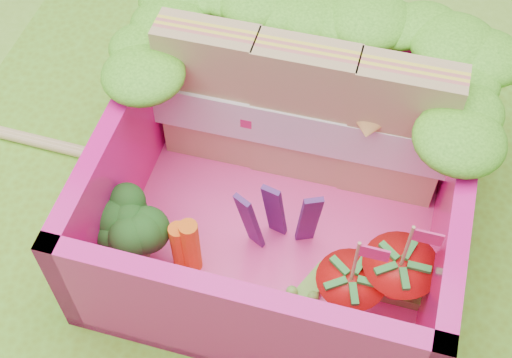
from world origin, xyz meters
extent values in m
plane|color=#7BB833|center=(0.00, 0.00, 0.00)|extent=(14.00, 14.00, 0.00)
cube|color=#70AA26|center=(0.00, 0.00, 0.01)|extent=(2.60, 2.60, 0.03)
cube|color=#FF419B|center=(0.22, 0.04, 0.06)|extent=(1.30, 1.30, 0.05)
cube|color=#EA1388|center=(0.22, 0.65, 0.31)|extent=(1.30, 0.07, 0.55)
cube|color=#EA1388|center=(0.22, -0.58, 0.31)|extent=(1.30, 0.07, 0.55)
cube|color=#EA1388|center=(-0.39, 0.04, 0.31)|extent=(0.07, 1.30, 0.55)
cube|color=#EA1388|center=(0.84, 0.04, 0.31)|extent=(0.07, 1.30, 0.55)
ellipsoid|color=#358E19|center=(-0.05, 0.62, 0.64)|extent=(0.30, 0.30, 0.11)
ellipsoid|color=#358E19|center=(0.06, 0.62, 0.64)|extent=(0.30, 0.30, 0.11)
ellipsoid|color=#358E19|center=(0.17, 0.62, 0.64)|extent=(0.30, 0.30, 0.11)
ellipsoid|color=#358E19|center=(0.28, 0.62, 0.64)|extent=(0.30, 0.30, 0.11)
ellipsoid|color=#358E19|center=(0.39, 0.62, 0.64)|extent=(0.30, 0.30, 0.11)
ellipsoid|color=#358E19|center=(0.50, 0.62, 0.64)|extent=(0.30, 0.30, 0.11)
ellipsoid|color=#358E19|center=(0.61, 0.62, 0.64)|extent=(0.30, 0.30, 0.11)
ellipsoid|color=#358E19|center=(0.72, 0.62, 0.64)|extent=(0.30, 0.30, 0.11)
ellipsoid|color=#358E19|center=(-0.36, 0.14, 0.64)|extent=(0.27, 0.27, 0.10)
ellipsoid|color=#358E19|center=(-0.36, 0.28, 0.64)|extent=(0.27, 0.27, 0.10)
ellipsoid|color=#358E19|center=(-0.36, 0.42, 0.64)|extent=(0.27, 0.27, 0.10)
ellipsoid|color=#358E19|center=(0.80, 0.14, 0.64)|extent=(0.27, 0.27, 0.10)
ellipsoid|color=#358E19|center=(0.80, 0.28, 0.64)|extent=(0.27, 0.27, 0.10)
ellipsoid|color=#358E19|center=(0.80, 0.42, 0.64)|extent=(0.27, 0.27, 0.10)
ellipsoid|color=#358E19|center=(0.80, 0.56, 0.64)|extent=(0.27, 0.27, 0.10)
cube|color=tan|center=(-0.15, 0.30, 0.41)|extent=(0.38, 0.15, 0.67)
cube|color=tan|center=(0.22, 0.30, 0.41)|extent=(0.38, 0.15, 0.67)
cube|color=tan|center=(0.59, 0.30, 0.41)|extent=(0.38, 0.15, 0.67)
cube|color=silver|center=(0.22, 0.30, 0.38)|extent=(1.21, 0.19, 0.20)
cylinder|color=#63A14E|center=(-0.28, -0.28, 0.16)|extent=(0.12, 0.12, 0.15)
ellipsoid|color=#15511E|center=(-0.28, -0.28, 0.29)|extent=(0.32, 0.32, 0.12)
cylinder|color=orange|center=(-0.09, -0.28, 0.20)|extent=(0.07, 0.07, 0.25)
cylinder|color=orange|center=(-0.05, -0.28, 0.22)|extent=(0.07, 0.07, 0.28)
cube|color=#431957|center=(0.14, -0.15, 0.27)|extent=(0.07, 0.05, 0.38)
cube|color=#431957|center=(0.22, -0.08, 0.27)|extent=(0.07, 0.03, 0.38)
cube|color=#431957|center=(0.35, -0.08, 0.27)|extent=(0.07, 0.05, 0.38)
cone|color=red|center=(0.54, -0.31, 0.20)|extent=(0.24, 0.24, 0.24)
cylinder|color=tan|center=(0.54, -0.31, 0.44)|extent=(0.01, 0.01, 0.24)
cube|color=#E82676|center=(0.59, -0.31, 0.52)|extent=(0.10, 0.01, 0.06)
cone|color=red|center=(0.70, -0.22, 0.21)|extent=(0.27, 0.27, 0.27)
cylinder|color=tan|center=(0.70, -0.22, 0.47)|extent=(0.01, 0.01, 0.24)
cube|color=#E82676|center=(0.75, -0.22, 0.55)|extent=(0.10, 0.01, 0.06)
cube|color=#6BBC3B|center=(0.72, -0.20, 0.11)|extent=(0.32, 0.07, 0.05)
cube|color=#6BBC3B|center=(0.39, -0.32, 0.11)|extent=(0.19, 0.32, 0.05)
cube|color=#D2B873|center=(-1.10, 0.15, 0.05)|extent=(2.25, 0.08, 0.04)
camera|label=1|loc=(0.54, -1.49, 2.48)|focal=50.00mm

